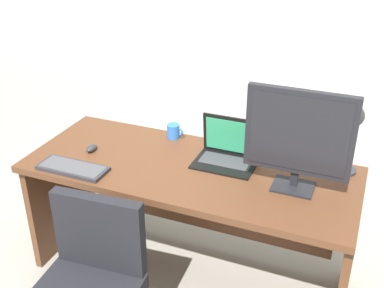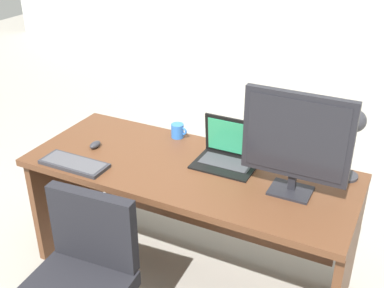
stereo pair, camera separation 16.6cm
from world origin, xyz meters
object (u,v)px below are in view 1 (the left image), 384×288
at_px(desk, 193,194).
at_px(laptop, 229,148).
at_px(coffee_mug, 174,131).
at_px(keyboard, 73,168).
at_px(monitor, 299,136).
at_px(mouse, 92,148).
at_px(desk_lamp, 352,125).

height_order(desk, laptop, laptop).
bearing_deg(coffee_mug, keyboard, -121.67).
height_order(desk, keyboard, keyboard).
bearing_deg(monitor, coffee_mug, 159.93).
distance_m(laptop, mouse, 0.77).
relative_size(desk_lamp, coffee_mug, 3.86).
relative_size(desk, coffee_mug, 17.71).
height_order(mouse, desk_lamp, desk_lamp).
height_order(keyboard, desk_lamp, desk_lamp).
height_order(monitor, laptop, monitor).
xyz_separation_m(mouse, coffee_mug, (0.36, 0.33, 0.02)).
distance_m(mouse, coffee_mug, 0.49).
relative_size(monitor, laptop, 1.57).
relative_size(monitor, mouse, 6.28).
distance_m(monitor, desk_lamp, 0.32).
bearing_deg(desk, keyboard, -150.95).
relative_size(desk, monitor, 3.44).
bearing_deg(monitor, desk_lamp, 47.71).
bearing_deg(mouse, coffee_mug, 42.36).
distance_m(monitor, laptop, 0.47).
distance_m(desk, monitor, 0.74).
distance_m(keyboard, coffee_mug, 0.64).
xyz_separation_m(desk, monitor, (0.55, -0.04, 0.49)).
bearing_deg(coffee_mug, monitor, -20.07).
xyz_separation_m(desk, coffee_mug, (-0.22, 0.24, 0.25)).
height_order(mouse, coffee_mug, coffee_mug).
xyz_separation_m(desk, keyboard, (-0.55, -0.31, 0.21)).
xyz_separation_m(monitor, mouse, (-1.13, -0.05, -0.27)).
height_order(keyboard, coffee_mug, coffee_mug).
height_order(desk, mouse, mouse).
distance_m(laptop, coffee_mug, 0.40).
relative_size(laptop, desk_lamp, 0.85).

